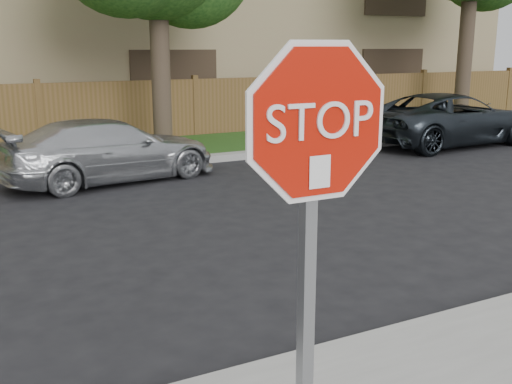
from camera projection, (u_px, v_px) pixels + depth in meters
ground at (261, 371)px, 4.69m from camera, size 90.00×90.00×0.00m
far_curb at (67, 171)px, 11.70m from camera, size 70.00×0.30×0.15m
grass_strip at (53, 158)px, 13.13m from camera, size 70.00×3.00×0.12m
fence at (40, 117)px, 14.33m from camera, size 70.00×0.12×1.60m
apartment_building at (6, 10)px, 18.51m from camera, size 35.20×9.20×7.20m
stop_sign at (314, 191)px, 2.75m from camera, size 1.01×0.13×2.55m
sedan_right at (110, 150)px, 11.10m from camera, size 4.24×2.30×1.17m
sedan_far_right at (450, 119)px, 15.14m from camera, size 4.81×2.37×1.31m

